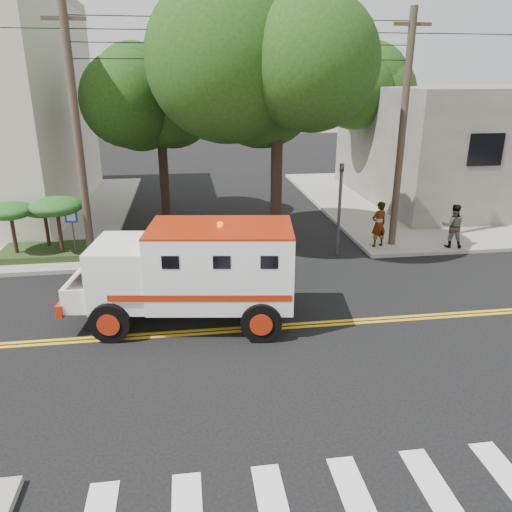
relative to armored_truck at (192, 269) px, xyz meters
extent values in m
plane|color=black|center=(1.91, -0.68, -1.62)|extent=(100.00, 100.00, 0.00)
cube|color=gray|center=(15.41, 12.82, -1.54)|extent=(17.00, 17.00, 0.15)
cube|color=#635C54|center=(16.91, 13.32, 1.53)|extent=(14.00, 12.00, 6.00)
cylinder|color=#382D23|center=(-3.69, 5.32, 2.88)|extent=(0.28, 0.28, 9.00)
cylinder|color=#382D23|center=(8.21, 5.52, 2.88)|extent=(0.28, 0.28, 9.00)
cylinder|color=black|center=(3.41, 5.82, 1.88)|extent=(0.44, 0.44, 7.00)
sphere|color=#15380F|center=(3.41, 5.82, 5.38)|extent=(5.32, 5.32, 5.32)
sphere|color=#15380F|center=(4.55, 5.06, 5.95)|extent=(4.56, 4.56, 4.56)
cylinder|color=black|center=(-1.09, 11.32, 1.18)|extent=(0.44, 0.44, 5.60)
sphere|color=#15380F|center=(-1.09, 11.32, 3.98)|extent=(3.92, 3.92, 3.92)
sphere|color=#15380F|center=(-0.25, 10.76, 4.40)|extent=(3.36, 3.36, 3.36)
cylinder|color=black|center=(10.41, 15.32, 1.36)|extent=(0.44, 0.44, 5.95)
sphere|color=#15380F|center=(10.41, 15.32, 4.33)|extent=(4.20, 4.20, 4.20)
sphere|color=#15380F|center=(11.31, 14.72, 4.78)|extent=(3.60, 3.60, 3.60)
cylinder|color=#3F3F42|center=(5.71, 4.92, 0.18)|extent=(0.12, 0.12, 3.60)
imported|color=#3F3F42|center=(5.71, 4.92, 1.53)|extent=(0.15, 0.18, 0.90)
cylinder|color=#3F3F42|center=(-4.29, 5.52, -0.62)|extent=(0.06, 0.06, 2.00)
cube|color=#0C33A5|center=(-4.29, 5.46, 0.18)|extent=(0.45, 0.03, 0.45)
cube|color=#1E3314|center=(-5.59, 6.12, -1.35)|extent=(3.20, 2.00, 0.24)
cylinder|color=black|center=(-6.49, 5.82, -0.47)|extent=(0.14, 0.14, 1.52)
ellipsoid|color=#144516|center=(-6.49, 5.82, 0.39)|extent=(1.73, 1.73, 0.60)
cylinder|color=black|center=(-5.49, 6.52, -0.55)|extent=(0.14, 0.14, 1.36)
ellipsoid|color=#144516|center=(-5.49, 6.52, 0.22)|extent=(1.55, 1.55, 0.54)
cylinder|color=black|center=(-4.79, 5.62, -0.39)|extent=(0.14, 0.14, 1.68)
ellipsoid|color=#144516|center=(-4.79, 5.62, 0.56)|extent=(1.91, 1.91, 0.66)
cube|color=white|center=(0.80, -0.11, 0.12)|extent=(4.16, 2.80, 2.09)
cube|color=white|center=(-1.86, 0.26, -0.08)|extent=(1.88, 2.39, 1.69)
cube|color=black|center=(-2.63, 0.36, 0.37)|extent=(0.29, 1.68, 0.70)
cube|color=white|center=(-2.89, 0.40, -0.57)|extent=(1.16, 2.09, 0.70)
cube|color=#A3230C|center=(-3.39, 0.47, -0.82)|extent=(0.47, 2.14, 0.35)
cube|color=#A3230C|center=(0.80, -0.11, 1.20)|extent=(4.16, 2.80, 0.06)
cylinder|color=black|center=(-2.21, -0.82, -1.07)|extent=(1.13, 0.47, 1.09)
cylinder|color=black|center=(-1.90, 1.39, -1.07)|extent=(1.13, 0.47, 1.09)
cylinder|color=black|center=(1.73, -1.37, -1.07)|extent=(1.13, 0.47, 1.09)
cylinder|color=black|center=(2.04, 0.84, -1.07)|extent=(1.13, 0.47, 1.09)
imported|color=gray|center=(7.51, 5.31, -0.54)|extent=(0.78, 0.62, 1.86)
imported|color=gray|center=(10.42, 4.82, -0.59)|extent=(1.03, 0.92, 1.76)
camera|label=1|loc=(-0.05, -12.99, 5.02)|focal=35.00mm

